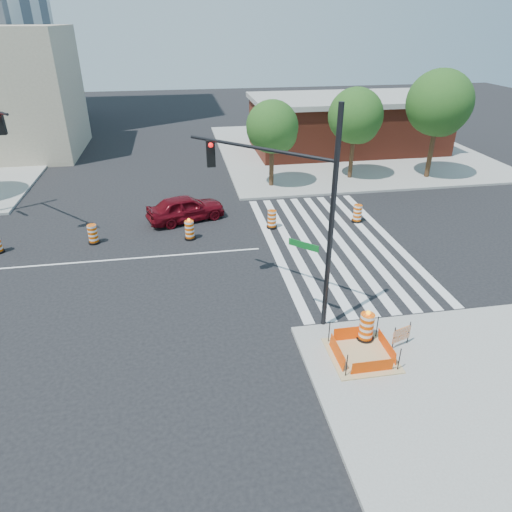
# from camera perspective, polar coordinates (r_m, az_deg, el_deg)

# --- Properties ---
(ground) EXTENTS (120.00, 120.00, 0.00)m
(ground) POSITION_cam_1_polar(r_m,az_deg,el_deg) (23.30, -16.86, -0.43)
(ground) COLOR black
(ground) RESTS_ON ground
(sidewalk_ne) EXTENTS (22.00, 22.00, 0.15)m
(sidewalk_ne) POSITION_cam_1_polar(r_m,az_deg,el_deg) (42.53, 11.03, 12.93)
(sidewalk_ne) COLOR gray
(sidewalk_ne) RESTS_ON ground
(crosswalk_east) EXTENTS (6.75, 13.50, 0.01)m
(crosswalk_east) POSITION_cam_1_polar(r_m,az_deg,el_deg) (24.29, 9.56, 1.63)
(crosswalk_east) COLOR silver
(crosswalk_east) RESTS_ON ground
(lane_centerline) EXTENTS (14.00, 0.12, 0.01)m
(lane_centerline) POSITION_cam_1_polar(r_m,az_deg,el_deg) (23.30, -16.86, -0.42)
(lane_centerline) COLOR silver
(lane_centerline) RESTS_ON ground
(excavation_pit) EXTENTS (2.20, 2.20, 0.90)m
(excavation_pit) POSITION_cam_1_polar(r_m,az_deg,el_deg) (16.45, 13.05, -11.86)
(excavation_pit) COLOR tan
(excavation_pit) RESTS_ON ground
(brick_storefront) EXTENTS (16.50, 8.50, 4.60)m
(brick_storefront) POSITION_cam_1_polar(r_m,az_deg,el_deg) (42.04, 11.31, 15.89)
(brick_storefront) COLOR maroon
(brick_storefront) RESTS_ON ground
(red_coupe) EXTENTS (4.80, 3.14, 1.52)m
(red_coupe) POSITION_cam_1_polar(r_m,az_deg,el_deg) (26.74, -8.78, 5.94)
(red_coupe) COLOR #5D0710
(red_coupe) RESTS_ON ground
(signal_pole_se) EXTENTS (4.52, 4.36, 8.12)m
(signal_pole_se) POSITION_cam_1_polar(r_m,az_deg,el_deg) (16.18, 4.15, 7.62)
(signal_pole_se) COLOR black
(signal_pole_se) RESTS_ON ground
(pit_drum) EXTENTS (0.64, 0.64, 1.25)m
(pit_drum) POSITION_cam_1_polar(r_m,az_deg,el_deg) (16.94, 13.62, -8.71)
(pit_drum) COLOR black
(pit_drum) RESTS_ON ground
(barricade) EXTENTS (0.76, 0.28, 0.92)m
(barricade) POSITION_cam_1_polar(r_m,az_deg,el_deg) (16.97, 17.74, -9.31)
(barricade) COLOR #DF5104
(barricade) RESTS_ON ground
(tree_north_c) EXTENTS (3.48, 3.45, 5.87)m
(tree_north_c) POSITION_cam_1_polar(r_m,az_deg,el_deg) (31.26, 2.09, 15.49)
(tree_north_c) COLOR #382314
(tree_north_c) RESTS_ON ground
(tree_north_d) EXTENTS (3.78, 3.78, 6.43)m
(tree_north_d) POSITION_cam_1_polar(r_m,az_deg,el_deg) (33.59, 12.35, 16.41)
(tree_north_d) COLOR #382314
(tree_north_d) RESTS_ON ground
(tree_north_e) EXTENTS (4.47, 4.47, 7.59)m
(tree_north_e) POSITION_cam_1_polar(r_m,az_deg,el_deg) (35.25, 21.92, 16.94)
(tree_north_e) COLOR #382314
(tree_north_e) RESTS_ON ground
(median_drum_2) EXTENTS (0.60, 0.60, 1.02)m
(median_drum_2) POSITION_cam_1_polar(r_m,az_deg,el_deg) (25.22, -19.70, 2.52)
(median_drum_2) COLOR black
(median_drum_2) RESTS_ON ground
(median_drum_3) EXTENTS (0.60, 0.60, 1.18)m
(median_drum_3) POSITION_cam_1_polar(r_m,az_deg,el_deg) (24.46, -8.30, 3.17)
(median_drum_3) COLOR black
(median_drum_3) RESTS_ON ground
(median_drum_4) EXTENTS (0.60, 0.60, 1.02)m
(median_drum_4) POSITION_cam_1_polar(r_m,az_deg,el_deg) (25.56, 2.00, 4.54)
(median_drum_4) COLOR black
(median_drum_4) RESTS_ON ground
(median_drum_5) EXTENTS (0.60, 0.60, 1.02)m
(median_drum_5) POSITION_cam_1_polar(r_m,az_deg,el_deg) (26.97, 12.55, 5.14)
(median_drum_5) COLOR black
(median_drum_5) RESTS_ON ground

